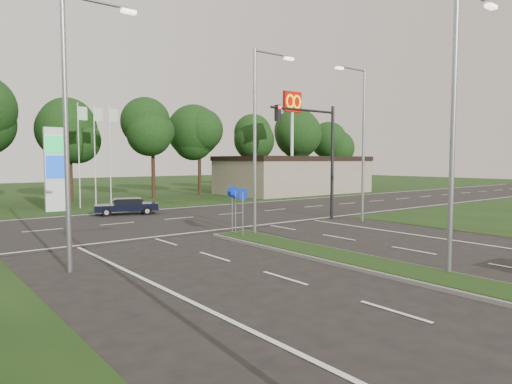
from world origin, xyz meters
TOP-DOWN VIEW (x-y plane):
  - verge_far at (0.00, 55.00)m, footprint 160.00×50.00m
  - cross_road at (0.00, 24.00)m, footprint 160.00×12.00m
  - median_kerb at (0.00, 4.00)m, footprint 2.00×26.00m
  - commercial_building at (22.00, 36.00)m, footprint 16.00×9.00m
  - streetlight_median_near at (1.00, 6.00)m, footprint 2.53×0.22m
  - streetlight_median_far at (1.00, 16.00)m, footprint 2.53×0.22m
  - streetlight_left_far at (-8.30, 14.00)m, footprint 2.53×0.22m
  - streetlight_right_far at (8.80, 16.00)m, footprint 2.53×0.22m
  - traffic_signal at (7.19, 18.00)m, footprint 5.10×0.42m
  - median_signs at (0.00, 16.40)m, footprint 1.16×1.76m
  - gas_pylon at (-3.79, 33.05)m, footprint 5.80×1.26m
  - mcdonalds_sign at (18.00, 31.97)m, footprint 2.20×0.47m
  - treeline_far at (0.10, 39.93)m, footprint 6.00×6.00m
  - navy_sedan at (-0.81, 27.99)m, footprint 4.35×2.80m

SIDE VIEW (x-z plane):
  - verge_far at x=0.00m, z-range -0.01..0.01m
  - cross_road at x=0.00m, z-range -0.01..0.01m
  - median_kerb at x=0.00m, z-range 0.00..0.12m
  - navy_sedan at x=-0.81m, z-range 0.04..1.15m
  - median_signs at x=0.00m, z-range 0.52..2.90m
  - commercial_building at x=22.00m, z-range 0.00..4.00m
  - gas_pylon at x=-3.79m, z-range -0.80..7.20m
  - traffic_signal at x=7.19m, z-range 1.15..8.15m
  - streetlight_median_near at x=1.00m, z-range 0.58..9.58m
  - streetlight_median_far at x=1.00m, z-range 0.58..9.58m
  - streetlight_left_far at x=-8.30m, z-range 0.58..9.58m
  - streetlight_right_far at x=8.80m, z-range 0.58..9.58m
  - treeline_far at x=0.10m, z-range 1.88..11.78m
  - mcdonalds_sign at x=18.00m, z-range 2.79..13.19m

